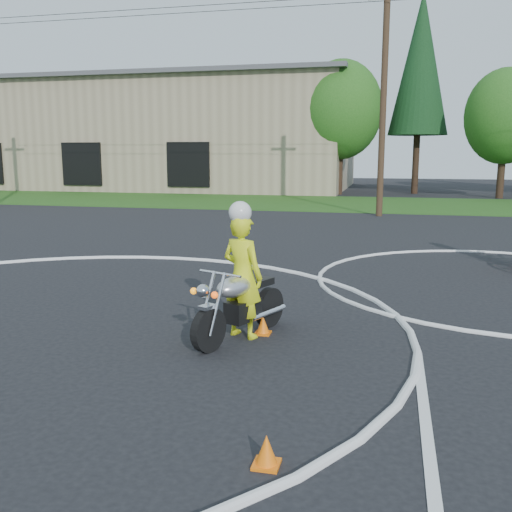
# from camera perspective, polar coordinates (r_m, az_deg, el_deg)

# --- Properties ---
(grass_strip) EXTENTS (120.00, 10.00, 0.02)m
(grass_strip) POSITION_cam_1_polar(r_m,az_deg,el_deg) (32.59, 3.61, 5.38)
(grass_strip) COLOR #1E4714
(grass_strip) RESTS_ON ground
(course_markings) EXTENTS (19.05, 19.05, 0.12)m
(course_markings) POSITION_cam_1_polar(r_m,az_deg,el_deg) (10.33, -6.28, -5.42)
(course_markings) COLOR silver
(course_markings) RESTS_ON ground
(primary_motorcycle) EXTENTS (1.10, 2.02, 1.13)m
(primary_motorcycle) POSITION_cam_1_polar(r_m,az_deg,el_deg) (8.62, -1.67, -4.82)
(primary_motorcycle) COLOR black
(primary_motorcycle) RESTS_ON ground
(rider_primary_grp) EXTENTS (0.81, 0.69, 2.09)m
(rider_primary_grp) POSITION_cam_1_polar(r_m,az_deg,el_deg) (8.63, -1.37, -1.64)
(rider_primary_grp) COLOR yellow
(rider_primary_grp) RESTS_ON ground
(traffic_cones) EXTENTS (19.42, 11.93, 0.30)m
(traffic_cones) POSITION_cam_1_polar(r_m,az_deg,el_deg) (8.71, 11.76, -7.71)
(traffic_cones) COLOR orange
(traffic_cones) RESTS_ON ground
(warehouse) EXTENTS (41.00, 17.00, 8.30)m
(warehouse) POSITION_cam_1_polar(r_m,az_deg,el_deg) (50.80, -14.46, 11.53)
(warehouse) COLOR tan
(warehouse) RESTS_ON ground
(utility_poles) EXTENTS (41.60, 1.12, 10.00)m
(utility_poles) POSITION_cam_1_polar(r_m,az_deg,el_deg) (26.11, 12.64, 15.34)
(utility_poles) COLOR #473321
(utility_poles) RESTS_ON ground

